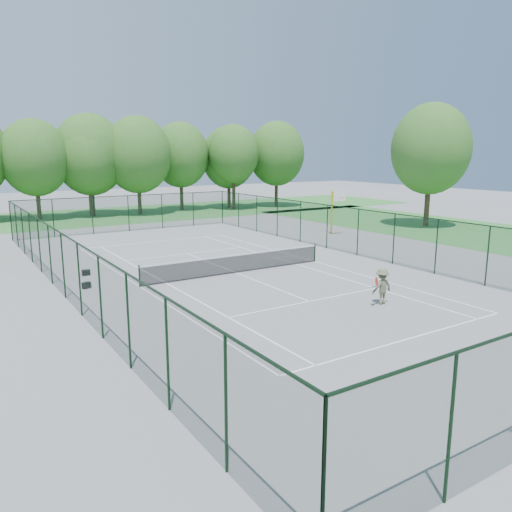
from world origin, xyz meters
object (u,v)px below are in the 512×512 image
at_px(basketball_goal, 336,203).
at_px(sports_bag_a, 87,285).
at_px(tennis_player, 382,287).
at_px(tennis_net, 236,263).

xyz_separation_m(basketball_goal, sports_bag_a, (-21.26, -6.06, -2.41)).
bearing_deg(tennis_player, basketball_goal, 54.58).
xyz_separation_m(tennis_net, tennis_player, (2.41, -8.38, 0.21)).
bearing_deg(sports_bag_a, basketball_goal, -3.51).
bearing_deg(tennis_net, sports_bag_a, 171.57).
height_order(tennis_net, tennis_player, tennis_player).
bearing_deg(sports_bag_a, tennis_player, -62.52).
distance_m(tennis_net, basketball_goal, 15.43).
relative_size(sports_bag_a, tennis_player, 0.23).
height_order(tennis_net, basketball_goal, basketball_goal).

